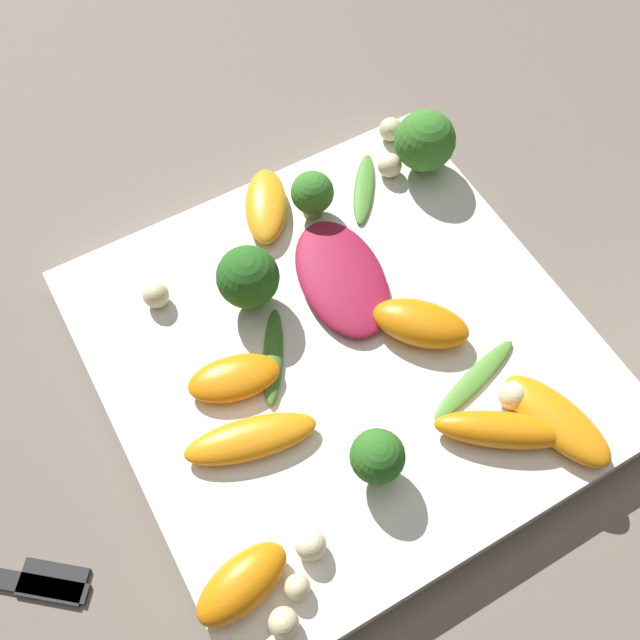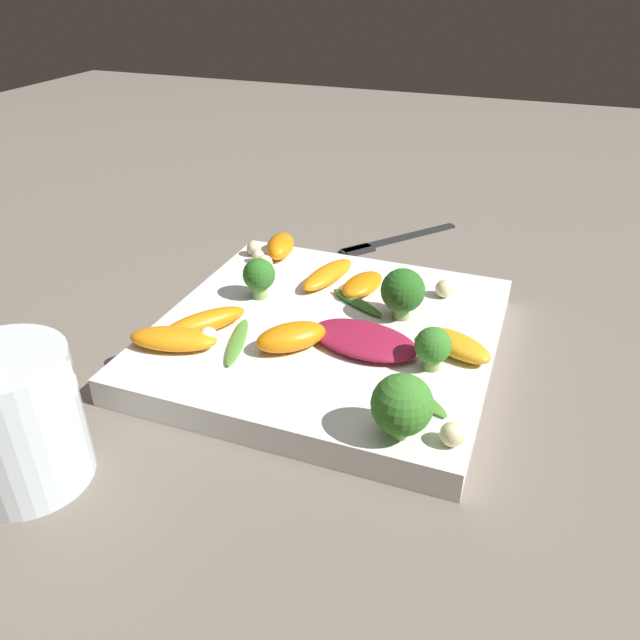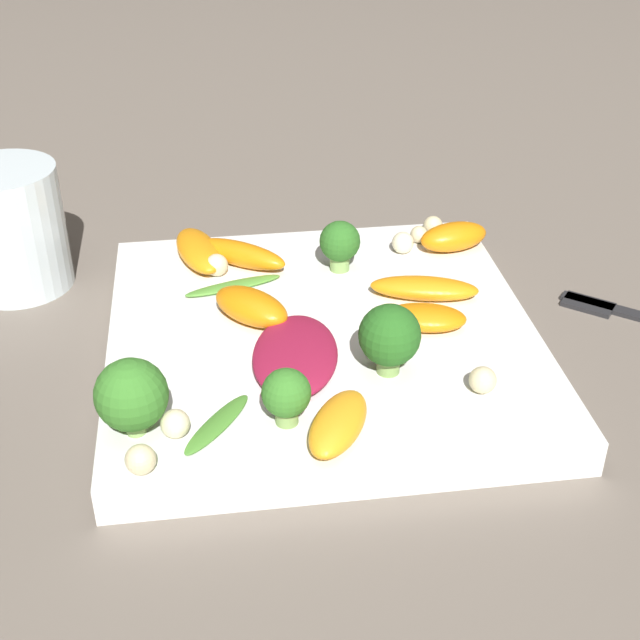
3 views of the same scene
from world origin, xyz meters
The scene contains 25 objects.
ground_plane centered at (0.00, 0.00, 0.00)m, with size 2.40×2.40×0.00m, color #6B6056.
plate centered at (0.00, 0.00, 0.01)m, with size 0.29×0.29×0.03m.
drinking_glass centered at (-0.13, -0.23, 0.05)m, with size 0.08×0.08×0.10m.
radicchio_leaf_0 centered at (0.04, -0.02, 0.03)m, with size 0.10×0.07×0.01m.
orange_segment_0 centered at (-0.11, -0.08, 0.03)m, with size 0.08×0.05×0.02m.
orange_segment_1 centered at (-0.10, -0.05, 0.03)m, with size 0.06×0.08×0.02m.
orange_segment_2 centered at (-0.02, -0.05, 0.04)m, with size 0.07×0.06×0.02m.
orange_segment_3 centered at (-0.03, 0.08, 0.03)m, with size 0.04×0.08×0.02m.
orange_segment_4 centered at (-0.10, 0.12, 0.04)m, with size 0.04×0.06×0.02m.
orange_segment_5 centered at (0.12, -0.01, 0.03)m, with size 0.07×0.05×0.02m.
orange_segment_6 centered at (0.01, 0.07, 0.03)m, with size 0.04×0.06×0.02m.
broccoli_floret_0 centered at (-0.08, 0.02, 0.05)m, with size 0.03×0.03×0.04m.
broccoli_floret_1 centered at (0.10, -0.04, 0.05)m, with size 0.03×0.03×0.04m.
broccoli_floret_2 centered at (0.10, -0.12, 0.05)m, with size 0.04×0.04×0.05m.
broccoli_floret_3 centered at (0.06, 0.03, 0.05)m, with size 0.04×0.04×0.05m.
arugula_sprig_0 centered at (0.01, 0.04, 0.03)m, with size 0.06×0.04×0.01m.
arugula_sprig_1 centered at (-0.06, -0.06, 0.03)m, with size 0.03×0.08×0.00m.
arugula_sprig_2 centered at (0.10, -0.08, 0.03)m, with size 0.06×0.05×0.00m.
macadamia_nut_0 centered at (0.10, -0.10, 0.03)m, with size 0.02×0.02×0.02m.
macadamia_nut_1 centered at (0.09, 0.09, 0.03)m, with size 0.02×0.02×0.02m.
macadamia_nut_2 centered at (-0.13, 0.11, 0.03)m, with size 0.02×0.02×0.02m.
macadamia_nut_3 centered at (-0.11, 0.10, 0.03)m, with size 0.01×0.01×0.01m.
macadamia_nut_4 centered at (-0.10, 0.08, 0.03)m, with size 0.02×0.02×0.02m.
macadamia_nut_5 centered at (-0.08, -0.07, 0.03)m, with size 0.02×0.02×0.02m.
macadamia_nut_6 centered at (0.13, -0.12, 0.03)m, with size 0.02×0.02×0.02m.
Camera 3 is at (0.51, -0.07, 0.36)m, focal length 50.00 mm.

